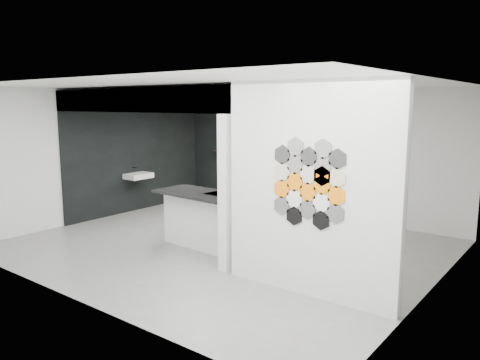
% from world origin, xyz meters
% --- Properties ---
extents(floor, '(7.00, 6.00, 0.01)m').
position_xyz_m(floor, '(0.00, 0.00, -0.01)').
color(floor, slate).
extents(partition_panel, '(2.45, 0.15, 2.80)m').
position_xyz_m(partition_panel, '(2.23, -1.00, 1.40)').
color(partition_panel, silver).
rests_on(partition_panel, floor).
extents(bay_clad_back, '(4.40, 0.04, 2.35)m').
position_xyz_m(bay_clad_back, '(-1.30, 2.97, 1.18)').
color(bay_clad_back, black).
rests_on(bay_clad_back, floor).
extents(bay_clad_left, '(0.04, 4.00, 2.35)m').
position_xyz_m(bay_clad_left, '(-3.47, 1.00, 1.18)').
color(bay_clad_left, black).
rests_on(bay_clad_left, floor).
extents(bulkhead, '(4.40, 4.00, 0.40)m').
position_xyz_m(bulkhead, '(-1.30, 1.00, 2.55)').
color(bulkhead, silver).
rests_on(bulkhead, corner_column).
extents(corner_column, '(0.16, 0.16, 2.35)m').
position_xyz_m(corner_column, '(0.82, -1.00, 1.18)').
color(corner_column, silver).
rests_on(corner_column, floor).
extents(fascia_beam, '(4.40, 0.16, 0.40)m').
position_xyz_m(fascia_beam, '(-1.30, -0.92, 2.55)').
color(fascia_beam, silver).
rests_on(fascia_beam, corner_column).
extents(wall_basin, '(0.40, 0.60, 0.12)m').
position_xyz_m(wall_basin, '(-3.24, 0.80, 0.85)').
color(wall_basin, silver).
rests_on(wall_basin, bay_clad_left).
extents(display_shelf, '(3.00, 0.15, 0.04)m').
position_xyz_m(display_shelf, '(-1.20, 2.87, 1.30)').
color(display_shelf, black).
rests_on(display_shelf, bay_clad_back).
extents(kitchen_island, '(1.88, 0.91, 1.48)m').
position_xyz_m(kitchen_island, '(-0.20, -0.25, 0.50)').
color(kitchen_island, silver).
rests_on(kitchen_island, floor).
extents(stockpot, '(0.26, 0.26, 0.16)m').
position_xyz_m(stockpot, '(-2.23, 2.87, 1.40)').
color(stockpot, black).
rests_on(stockpot, display_shelf).
extents(kettle, '(0.23, 0.23, 0.15)m').
position_xyz_m(kettle, '(-0.45, 2.87, 1.39)').
color(kettle, black).
rests_on(kettle, display_shelf).
extents(glass_bowl, '(0.16, 0.16, 0.11)m').
position_xyz_m(glass_bowl, '(0.15, 2.87, 1.37)').
color(glass_bowl, gray).
rests_on(glass_bowl, display_shelf).
extents(glass_vase, '(0.14, 0.14, 0.16)m').
position_xyz_m(glass_vase, '(0.15, 2.87, 1.40)').
color(glass_vase, gray).
rests_on(glass_vase, display_shelf).
extents(bottle_dark, '(0.07, 0.07, 0.15)m').
position_xyz_m(bottle_dark, '(-1.75, 2.87, 1.40)').
color(bottle_dark, black).
rests_on(bottle_dark, display_shelf).
extents(utensil_cup, '(0.08, 0.08, 0.09)m').
position_xyz_m(utensil_cup, '(-2.12, 2.87, 1.37)').
color(utensil_cup, black).
rests_on(utensil_cup, display_shelf).
extents(hex_tile_cluster, '(1.04, 0.02, 1.16)m').
position_xyz_m(hex_tile_cluster, '(2.26, -1.09, 1.50)').
color(hex_tile_cluster, black).
rests_on(hex_tile_cluster, partition_panel).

